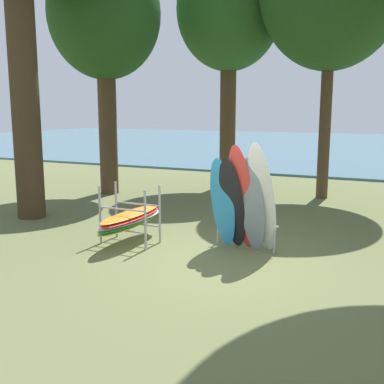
{
  "coord_description": "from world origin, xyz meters",
  "views": [
    {
      "loc": [
        3.11,
        -8.0,
        2.83
      ],
      "look_at": [
        -0.98,
        0.82,
        1.1
      ],
      "focal_mm": 43.85,
      "sensor_mm": 36.0,
      "label": 1
    }
  ],
  "objects": [
    {
      "name": "lake_water",
      "position": [
        0.0,
        29.55,
        0.05
      ],
      "size": [
        80.0,
        36.0,
        0.1
      ],
      "primitive_type": "cube",
      "color": "#477084",
      "rests_on": "ground"
    },
    {
      "name": "leaning_board_pile",
      "position": [
        0.21,
        0.65,
        1.01
      ],
      "size": [
        1.47,
        0.86,
        2.24
      ],
      "color": "#2D8ED1",
      "rests_on": "ground"
    },
    {
      "name": "ground_plane",
      "position": [
        0.0,
        0.0,
        0.0
      ],
      "size": [
        80.0,
        80.0,
        0.0
      ],
      "primitive_type": "plane",
      "color": "#60663D"
    },
    {
      "name": "board_storage_rack",
      "position": [
        -2.15,
        0.22,
        0.52
      ],
      "size": [
        1.15,
        2.13,
        1.25
      ],
      "color": "#9EA0A5",
      "rests_on": "ground"
    },
    {
      "name": "tree_mid_behind",
      "position": [
        -2.89,
        7.99,
        6.13
      ],
      "size": [
        3.66,
        3.66,
        8.33
      ],
      "color": "#4C3823",
      "rests_on": "ground"
    },
    {
      "name": "tree_far_left_back",
      "position": [
        -6.04,
        5.08,
        5.73
      ],
      "size": [
        3.61,
        3.61,
        7.91
      ],
      "color": "#4C3823",
      "rests_on": "ground"
    }
  ]
}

